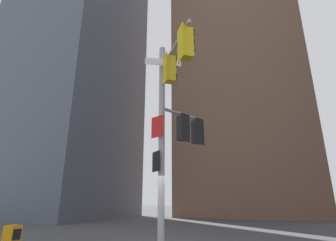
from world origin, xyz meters
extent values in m
cube|color=brown|center=(0.98, 22.84, 21.86)|extent=(13.81, 13.81, 43.72)
cylinder|color=#9EA0A3|center=(0.00, 0.00, 3.86)|extent=(0.23, 0.23, 7.71)
cylinder|color=#9EA0A3|center=(0.96, -1.16, 6.78)|extent=(2.01, 2.40, 0.13)
cylinder|color=#9EA0A3|center=(0.47, 1.01, 5.06)|extent=(1.05, 2.07, 0.13)
cube|color=gold|center=(0.52, -0.93, 6.18)|extent=(0.33, 0.39, 1.14)
cube|color=gold|center=(0.67, -0.81, 6.18)|extent=(0.48, 0.48, 1.00)
cylinder|color=#360605|center=(0.82, -0.69, 6.53)|extent=(0.17, 0.19, 0.20)
cube|color=black|center=(0.83, -0.68, 6.65)|extent=(0.20, 0.22, 0.02)
cylinder|color=yellow|center=(0.82, -0.69, 6.18)|extent=(0.17, 0.19, 0.20)
cube|color=black|center=(0.83, -0.68, 6.30)|extent=(0.20, 0.22, 0.02)
cylinder|color=#06311C|center=(0.82, -0.69, 5.83)|extent=(0.17, 0.19, 0.20)
cube|color=black|center=(0.83, -0.68, 5.95)|extent=(0.20, 0.22, 0.02)
cube|color=yellow|center=(1.58, -2.21, 6.18)|extent=(0.33, 0.39, 1.14)
cube|color=yellow|center=(1.72, -2.09, 6.18)|extent=(0.48, 0.48, 1.00)
cylinder|color=#360605|center=(1.88, -1.96, 6.53)|extent=(0.17, 0.19, 0.20)
cube|color=black|center=(1.88, -1.96, 6.65)|extent=(0.20, 0.22, 0.02)
cylinder|color=#3C2C06|center=(1.88, -1.96, 6.18)|extent=(0.17, 0.19, 0.20)
cube|color=black|center=(1.88, -1.96, 6.30)|extent=(0.20, 0.22, 0.02)
cylinder|color=#19C672|center=(1.88, -1.96, 5.83)|extent=(0.17, 0.19, 0.20)
cube|color=black|center=(1.88, -1.96, 5.95)|extent=(0.20, 0.22, 0.02)
cube|color=black|center=(0.64, 0.93, 4.46)|extent=(0.23, 0.45, 1.14)
cube|color=black|center=(0.47, 1.01, 4.46)|extent=(0.45, 0.45, 1.00)
cylinder|color=#360605|center=(0.29, 1.09, 4.81)|extent=(0.14, 0.21, 0.20)
cube|color=black|center=(0.28, 1.09, 4.93)|extent=(0.16, 0.23, 0.02)
cylinder|color=#3C2C06|center=(0.29, 1.09, 4.46)|extent=(0.14, 0.21, 0.20)
cube|color=black|center=(0.28, 1.09, 4.58)|extent=(0.16, 0.23, 0.02)
cylinder|color=#19C672|center=(0.29, 1.09, 4.11)|extent=(0.14, 0.21, 0.20)
cube|color=black|center=(0.28, 1.09, 4.23)|extent=(0.16, 0.23, 0.02)
cube|color=black|center=(1.01, 1.73, 4.46)|extent=(0.23, 0.45, 1.14)
cube|color=black|center=(0.84, 1.81, 4.46)|extent=(0.45, 0.45, 1.00)
cylinder|color=#360605|center=(0.66, 1.90, 4.81)|extent=(0.14, 0.21, 0.20)
cube|color=black|center=(0.65, 1.90, 4.93)|extent=(0.16, 0.23, 0.02)
cylinder|color=yellow|center=(0.66, 1.90, 4.46)|extent=(0.14, 0.21, 0.20)
cube|color=black|center=(0.65, 1.90, 4.58)|extent=(0.16, 0.23, 0.02)
cylinder|color=#06311C|center=(0.66, 1.90, 4.11)|extent=(0.14, 0.21, 0.20)
cube|color=black|center=(0.65, 1.90, 4.23)|extent=(0.16, 0.23, 0.02)
cube|color=white|center=(0.17, -0.30, 6.87)|extent=(1.25, 0.73, 0.28)
cube|color=#19479E|center=(0.17, -0.30, 6.87)|extent=(1.22, 0.70, 0.24)
cube|color=red|center=(-0.08, -0.21, 4.28)|extent=(0.60, 0.24, 0.80)
cube|color=white|center=(-0.08, -0.21, 4.28)|extent=(0.56, 0.23, 0.76)
cube|color=black|center=(-0.14, -0.17, 3.00)|extent=(0.47, 0.40, 0.72)
cube|color=white|center=(-0.14, -0.17, 3.00)|extent=(0.44, 0.37, 0.68)
cube|color=orange|center=(-4.33, -2.11, 0.45)|extent=(0.44, 0.36, 0.90)
cube|color=black|center=(-4.11, -2.11, 0.63)|extent=(0.01, 0.29, 0.32)
camera|label=1|loc=(3.74, -8.42, 1.71)|focal=27.18mm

